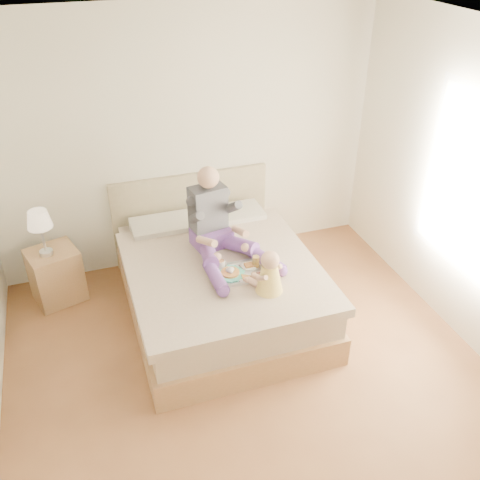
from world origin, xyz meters
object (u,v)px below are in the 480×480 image
object	(u,v)px
nightstand	(56,275)
baby	(269,275)
bed	(217,280)
adult	(217,228)
tray	(239,271)

from	to	relation	value
nightstand	baby	size ratio (longest dim) A/B	1.43
bed	adult	bearing A→B (deg)	65.94
bed	nightstand	size ratio (longest dim) A/B	3.92
tray	nightstand	bearing A→B (deg)	147.83
adult	tray	xyz separation A→B (m)	(0.07, -0.43, -0.21)
tray	baby	world-z (taller)	baby
adult	baby	world-z (taller)	adult
bed	nightstand	world-z (taller)	bed
nightstand	baby	world-z (taller)	baby
adult	tray	size ratio (longest dim) A/B	2.49
tray	baby	distance (m)	0.36
bed	baby	bearing A→B (deg)	-68.05
nightstand	tray	size ratio (longest dim) A/B	1.31
nightstand	tray	bearing A→B (deg)	-49.07
nightstand	baby	xyz separation A→B (m)	(1.74, -1.29, 0.49)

